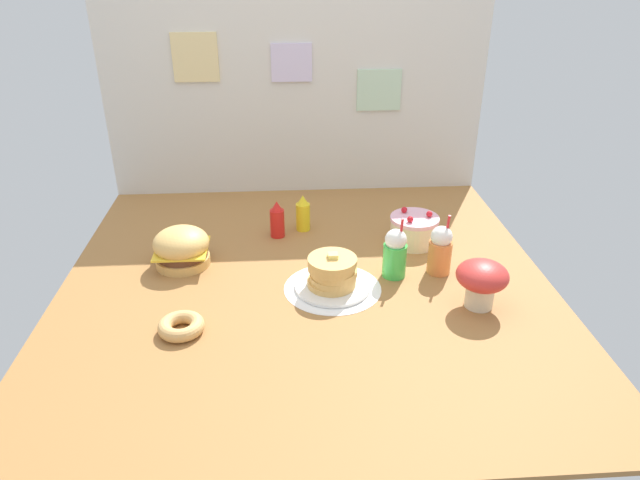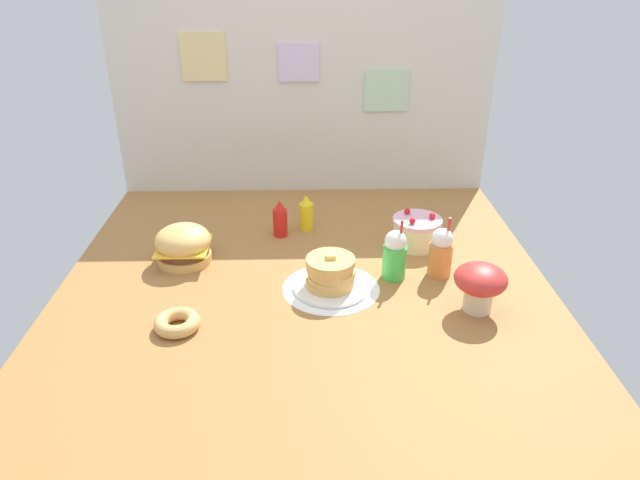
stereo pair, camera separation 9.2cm
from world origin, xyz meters
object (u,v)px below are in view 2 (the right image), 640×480
at_px(layer_cake, 417,232).
at_px(ketchup_bottle, 280,219).
at_px(donut_pink_glaze, 177,322).
at_px(orange_float_cup, 441,252).
at_px(mushroom_stool, 480,283).
at_px(mustard_bottle, 306,214).
at_px(cream_soda_cup, 395,255).
at_px(burger, 183,245).
at_px(pancake_stack, 331,275).

xyz_separation_m(layer_cake, ketchup_bottle, (-0.65, 0.12, 0.01)).
height_order(ketchup_bottle, donut_pink_glaze, ketchup_bottle).
xyz_separation_m(orange_float_cup, mushroom_stool, (0.09, -0.27, 0.01)).
bearing_deg(mustard_bottle, orange_float_cup, -39.14).
xyz_separation_m(cream_soda_cup, donut_pink_glaze, (-0.86, -0.35, -0.08)).
bearing_deg(burger, layer_cake, 7.05).
bearing_deg(mushroom_stool, mustard_bottle, 132.01).
bearing_deg(orange_float_cup, donut_pink_glaze, -160.71).
relative_size(burger, cream_soda_cup, 0.88).
bearing_deg(pancake_stack, cream_soda_cup, 18.46).
xyz_separation_m(mustard_bottle, cream_soda_cup, (0.37, -0.48, 0.02)).
xyz_separation_m(layer_cake, mustard_bottle, (-0.52, 0.19, 0.01)).
bearing_deg(mustard_bottle, ketchup_bottle, -152.87).
height_order(burger, layer_cake, burger).
xyz_separation_m(pancake_stack, mushroom_stool, (0.57, -0.16, 0.05)).
bearing_deg(pancake_stack, layer_cake, 42.36).
distance_m(layer_cake, donut_pink_glaze, 1.20).
relative_size(burger, mustard_bottle, 1.33).
bearing_deg(ketchup_bottle, layer_cake, -10.67).
relative_size(pancake_stack, layer_cake, 1.36).
xyz_separation_m(burger, mustard_bottle, (0.55, 0.32, 0.00)).
height_order(orange_float_cup, donut_pink_glaze, orange_float_cup).
relative_size(pancake_stack, mushroom_stool, 1.55).
relative_size(pancake_stack, ketchup_bottle, 1.70).
bearing_deg(pancake_stack, donut_pink_glaze, -155.76).
bearing_deg(mustard_bottle, mushroom_stool, -47.99).
bearing_deg(cream_soda_cup, layer_cake, 63.23).
bearing_deg(burger, pancake_stack, -21.29).
relative_size(burger, orange_float_cup, 0.88).
relative_size(ketchup_bottle, donut_pink_glaze, 1.08).
distance_m(orange_float_cup, donut_pink_glaze, 1.12).
distance_m(donut_pink_glaze, mushroom_stool, 1.16).
xyz_separation_m(burger, layer_cake, (1.07, 0.13, -0.01)).
bearing_deg(mushroom_stool, ketchup_bottle, 139.70).
relative_size(cream_soda_cup, orange_float_cup, 1.00).
height_order(ketchup_bottle, orange_float_cup, orange_float_cup).
xyz_separation_m(burger, ketchup_bottle, (0.42, 0.25, 0.00)).
relative_size(donut_pink_glaze, mushroom_stool, 0.85).
bearing_deg(donut_pink_glaze, mustard_bottle, 59.85).
relative_size(layer_cake, orange_float_cup, 0.83).
distance_m(layer_cake, ketchup_bottle, 0.66).
relative_size(ketchup_bottle, mustard_bottle, 1.00).
bearing_deg(pancake_stack, ketchup_bottle, 113.96).
bearing_deg(burger, ketchup_bottle, 31.05).
bearing_deg(donut_pink_glaze, cream_soda_cup, 22.44).
height_order(burger, mustard_bottle, mustard_bottle).
relative_size(mustard_bottle, donut_pink_glaze, 1.08).
height_order(burger, pancake_stack, burger).
distance_m(pancake_stack, mushroom_stool, 0.59).
relative_size(pancake_stack, mustard_bottle, 1.70).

